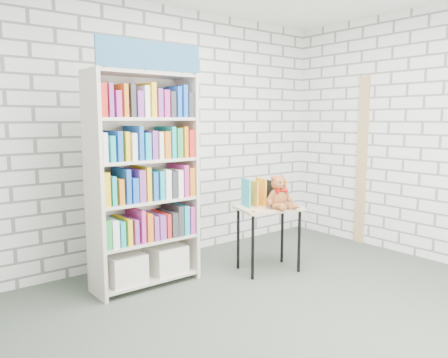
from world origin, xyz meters
TOP-DOWN VIEW (x-y plane):
  - ground at (0.00, 0.00)m, footprint 4.50×4.50m
  - room_shell at (0.00, 0.00)m, footprint 4.52×4.02m
  - bookshelf at (-0.63, 1.36)m, footprint 1.00×0.39m
  - display_table at (0.57, 0.91)m, footprint 0.72×0.59m
  - table_books at (0.59, 1.01)m, footprint 0.48×0.30m
  - teddy_bear at (0.60, 0.80)m, footprint 0.31×0.29m
  - door_trim at (2.23, 0.95)m, footprint 0.05×0.12m

SIDE VIEW (x-z plane):
  - ground at x=0.00m, z-range 0.00..0.00m
  - display_table at x=0.57m, z-range 0.24..0.92m
  - table_books at x=0.59m, z-range 0.68..0.94m
  - teddy_bear at x=0.60m, z-range 0.65..0.98m
  - bookshelf at x=-0.63m, z-range -0.10..2.14m
  - door_trim at x=2.23m, z-range 0.00..2.10m
  - room_shell at x=0.00m, z-range 0.38..3.19m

